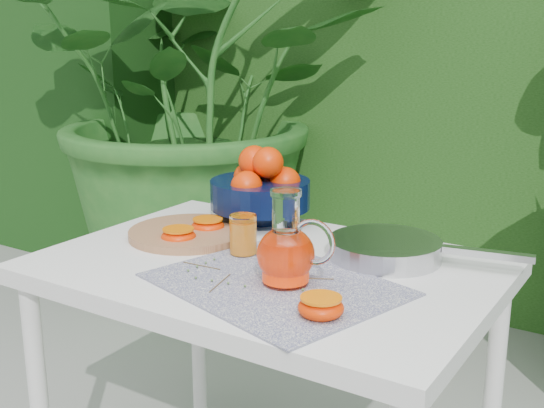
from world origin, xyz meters
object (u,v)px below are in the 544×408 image
Objects in this scene: white_table at (267,295)px; fruit_bowl at (261,188)px; cutting_board at (189,233)px; saute_pan at (387,248)px; juice_pitcher at (287,252)px.

fruit_bowl is (-0.19, 0.26, 0.18)m from white_table.
cutting_board is 0.24m from fruit_bowl.
fruit_bowl reaches higher than cutting_board.
cutting_board is at bearing -167.49° from saute_pan.
cutting_board is at bearing 158.20° from juice_pitcher.
saute_pan is at bearing 36.34° from white_table.
cutting_board is 1.12× the size of fruit_bowl.
saute_pan is at bearing -13.70° from fruit_bowl.
juice_pitcher reaches higher than saute_pan.
cutting_board is (-0.27, 0.05, 0.09)m from white_table.
white_table is 0.37m from fruit_bowl.
white_table is at bearing -11.08° from cutting_board.
saute_pan reaches higher than white_table.
fruit_bowl is at bearing 125.80° from white_table.
juice_pitcher is at bearing -21.80° from cutting_board.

